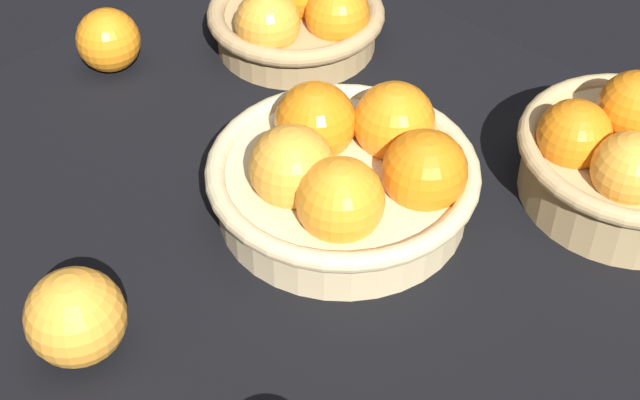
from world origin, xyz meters
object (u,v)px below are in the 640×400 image
Objects in this scene: basket_far_left at (298,18)px; basket_center at (346,173)px; basket_far_right at (633,157)px; loose_orange_side_gap at (76,317)px; loose_orange_front_gap at (108,40)px.

basket_center reaches higher than basket_far_left.
basket_far_right is 2.72× the size of loose_orange_side_gap.
basket_center is 35.06cm from loose_orange_front_gap.
basket_far_right is (40.71, 2.39, 0.94)cm from basket_far_left.
basket_center is at bearing 79.89° from loose_orange_side_gap.
loose_orange_side_gap is at bearing -68.53° from basket_far_left.
loose_orange_front_gap is (-53.64, -19.50, -1.30)cm from basket_far_right.
loose_orange_front_gap is at bearing -160.02° from basket_far_right.
basket_far_right is 51.96cm from loose_orange_side_gap.
basket_far_left is 21.45cm from loose_orange_front_gap.
basket_center is 3.55× the size of loose_orange_front_gap.
basket_center is 1.15× the size of basket_far_right.
loose_orange_front_gap is at bearing -179.79° from basket_center.
basket_far_right reaches higher than loose_orange_front_gap.
basket_far_right is at bearing 46.17° from basket_center.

